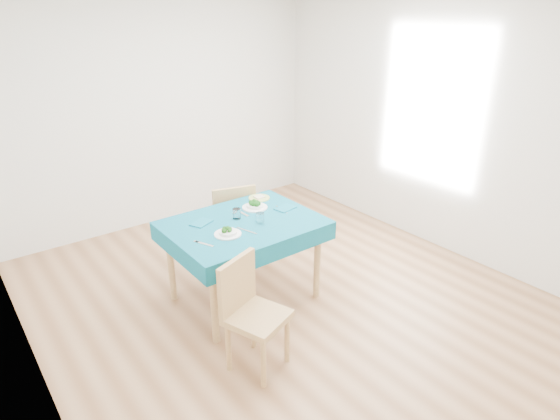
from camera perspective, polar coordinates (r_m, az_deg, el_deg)
room_shell at (r=3.84m, az=0.00°, el=6.84°), size 4.02×4.52×2.73m
table at (r=4.19m, az=-4.36°, el=-6.18°), size 1.27×0.97×0.76m
chair_near at (r=3.37m, az=-2.77°, el=-12.18°), size 0.50×0.53×0.97m
chair_far at (r=4.83m, az=-6.14°, el=0.02°), size 0.55×0.57×1.07m
bowl_near at (r=3.79m, az=-6.40°, el=-2.56°), size 0.22×0.22×0.07m
bowl_far at (r=4.27m, az=-3.09°, el=0.68°), size 0.23×0.23×0.07m
fork_near at (r=3.68m, az=-9.19°, el=-4.10°), size 0.09×0.17×0.00m
knife_near at (r=3.85m, az=-4.08°, el=-2.52°), size 0.08×0.21×0.00m
fork_far at (r=4.19m, az=-4.70°, el=-0.34°), size 0.03×0.20×0.00m
knife_far at (r=4.24m, az=0.20°, el=0.05°), size 0.04×0.20×0.00m
napkin_near at (r=4.03m, az=-9.56°, el=-1.55°), size 0.21×0.19×0.01m
napkin_far at (r=4.27m, az=0.64°, el=0.24°), size 0.20×0.16×0.01m
tumbler_center at (r=4.07m, az=-5.30°, el=-0.45°), size 0.07×0.07×0.09m
tumbler_side at (r=3.97m, az=-2.45°, el=-0.99°), size 0.07×0.07×0.09m
side_plate at (r=4.50m, az=-2.55°, el=1.48°), size 0.20×0.20×0.01m
bread_slice at (r=4.50m, az=-2.55°, el=1.62°), size 0.09×0.09×0.01m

